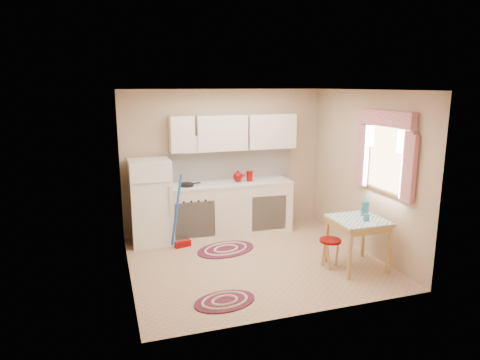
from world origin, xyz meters
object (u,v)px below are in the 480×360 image
object	(u,v)px
table	(357,244)
stool	(330,253)
fridge	(151,202)
base_cabinets	(227,209)

from	to	relation	value
table	stool	bearing A→B (deg)	161.35
fridge	stool	distance (m)	2.96
base_cabinets	stool	bearing A→B (deg)	-61.37
base_cabinets	fridge	bearing A→B (deg)	-177.81
table	stool	size ratio (longest dim) A/B	1.71
table	stool	xyz separation A→B (m)	(-0.36, 0.12, -0.15)
stool	table	bearing A→B (deg)	-18.65
table	stool	distance (m)	0.41
fridge	base_cabinets	distance (m)	1.33
fridge	stool	size ratio (longest dim) A/B	3.33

